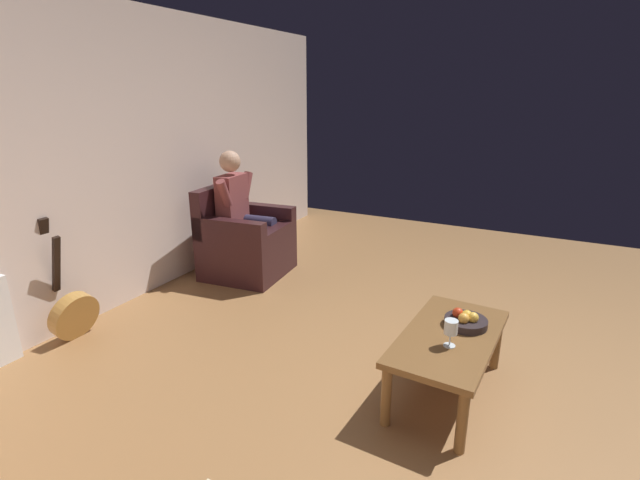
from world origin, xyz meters
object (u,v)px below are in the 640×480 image
(armchair, at_px, (245,243))
(person_seated, at_px, (243,209))
(wine_glass_near, at_px, (451,329))
(coffee_table, at_px, (449,343))
(guitar, at_px, (73,312))
(fruit_bowl, at_px, (466,321))

(armchair, height_order, person_seated, person_seated)
(armchair, bearing_deg, wine_glass_near, 56.45)
(coffee_table, bearing_deg, armchair, -115.52)
(wine_glass_near, bearing_deg, guitar, -80.53)
(person_seated, relative_size, wine_glass_near, 7.69)
(fruit_bowl, bearing_deg, coffee_table, -22.26)
(person_seated, height_order, wine_glass_near, person_seated)
(person_seated, bearing_deg, fruit_bowl, 62.54)
(coffee_table, distance_m, fruit_bowl, 0.20)
(guitar, xyz_separation_m, wine_glass_near, (-0.46, 2.77, 0.32))
(armchair, distance_m, guitar, 1.77)
(person_seated, height_order, coffee_table, person_seated)
(coffee_table, xyz_separation_m, fruit_bowl, (-0.16, 0.06, 0.10))
(person_seated, relative_size, coffee_table, 1.21)
(person_seated, relative_size, guitar, 1.34)
(coffee_table, relative_size, guitar, 1.10)
(person_seated, bearing_deg, wine_glass_near, 56.43)
(armchair, height_order, guitar, guitar)
(wine_glass_near, relative_size, fruit_bowl, 0.62)
(armchair, relative_size, coffee_table, 0.87)
(armchair, height_order, coffee_table, armchair)
(armchair, xyz_separation_m, fruit_bowl, (0.97, 2.42, 0.12))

